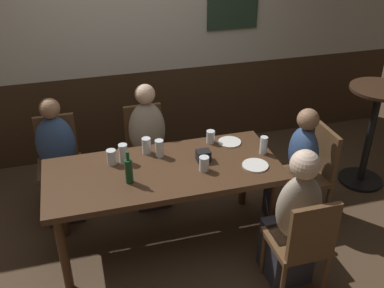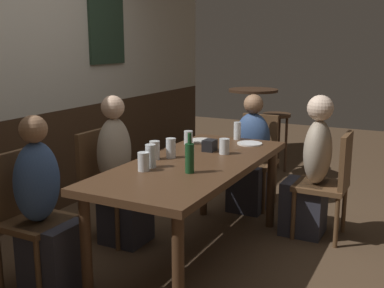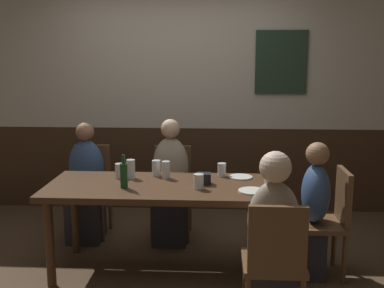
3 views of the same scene
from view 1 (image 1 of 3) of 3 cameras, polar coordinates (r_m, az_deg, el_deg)
name	(u,v)px [view 1 (image 1 of 3)]	position (r m, az deg, el deg)	size (l,w,h in m)	color
ground_plane	(166,240)	(3.97, -3.33, -12.18)	(12.00, 12.00, 0.00)	#4C3826
wall_back	(128,40)	(4.78, -8.21, 13.10)	(6.40, 0.13, 2.60)	#3D2819
dining_table	(164,177)	(3.56, -3.64, -4.28)	(1.86, 0.80, 0.74)	#472D1C
chair_mid_far	(146,146)	(4.33, -5.92, -0.20)	(0.40, 0.40, 0.88)	brown
chair_right_near	(303,241)	(3.30, 14.02, -12.02)	(0.40, 0.40, 0.88)	brown
chair_head_east	(312,169)	(4.09, 15.17, -3.16)	(0.40, 0.40, 0.88)	brown
chair_left_far	(59,158)	(4.30, -16.68, -1.67)	(0.40, 0.40, 0.88)	brown
person_mid_far	(149,154)	(4.20, -5.51, -1.29)	(0.34, 0.37, 1.18)	#2D2D38
person_right_near	(292,227)	(3.41, 12.74, -10.30)	(0.34, 0.37, 1.17)	#2D2D38
person_head_east	(295,176)	(4.03, 13.08, -3.97)	(0.37, 0.34, 1.10)	#2D2D38
person_left_far	(60,169)	(4.17, -16.59, -3.04)	(0.34, 0.37, 1.14)	#2D2D38
beer_glass_tall	(123,154)	(3.60, -8.79, -1.33)	(0.07, 0.07, 0.16)	silver
tumbler_water	(211,137)	(3.85, 2.39, 0.85)	(0.07, 0.07, 0.11)	silver
highball_clear	(112,158)	(3.60, -10.27, -1.73)	(0.08, 0.08, 0.13)	silver
pint_glass_amber	(146,147)	(3.71, -5.86, -0.32)	(0.07, 0.07, 0.14)	silver
pint_glass_pale	(263,146)	(3.73, 9.15, -0.29)	(0.06, 0.06, 0.15)	silver
beer_glass_half	(159,149)	(3.65, -4.20, -0.64)	(0.07, 0.07, 0.15)	silver
pint_glass_stout	(204,164)	(3.46, 1.55, -2.61)	(0.08, 0.08, 0.12)	silver
beer_bottle_green	(129,170)	(3.33, -8.10, -3.36)	(0.06, 0.06, 0.27)	#194723
plate_white_large	(255,165)	(3.58, 8.12, -2.72)	(0.21, 0.21, 0.01)	white
plate_white_small	(230,142)	(3.88, 4.84, 0.26)	(0.20, 0.20, 0.01)	white
condiment_caddy	(203,156)	(3.59, 1.47, -1.49)	(0.11, 0.09, 0.09)	black
side_bar_table	(371,129)	(4.70, 22.02, 1.82)	(0.56, 0.56, 1.05)	black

